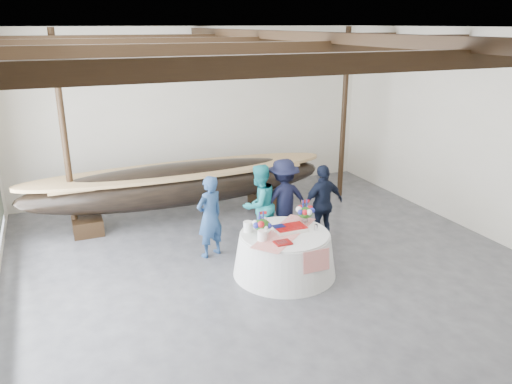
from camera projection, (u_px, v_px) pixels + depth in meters
name	position (u px, v px, depth m)	size (l,w,h in m)	color
floor	(293.00, 285.00, 9.16)	(10.00, 12.00, 0.01)	#3D3D42
wall_back	(196.00, 112.00, 13.67)	(10.00, 0.02, 4.50)	silver
wall_right	(512.00, 142.00, 10.28)	(0.02, 12.00, 4.50)	silver
ceiling	(300.00, 28.00, 7.71)	(10.00, 12.00, 0.01)	white
pavilion_structure	(280.00, 58.00, 8.50)	(9.80, 11.76, 4.50)	black
longboat_display	(181.00, 184.00, 12.03)	(7.43, 1.49, 1.39)	black
banquet_table	(285.00, 253.00, 9.49)	(1.96, 1.96, 0.84)	silver
tabletop_items	(282.00, 223.00, 9.43)	(1.74, 1.59, 0.40)	red
guest_woman_blue	(210.00, 217.00, 10.09)	(0.63, 0.41, 1.72)	navy
guest_woman_teal	(259.00, 205.00, 10.65)	(0.86, 0.67, 1.78)	teal
guest_man_left	(283.00, 200.00, 10.84)	(1.19, 0.68, 1.84)	black
guest_man_right	(323.00, 204.00, 10.75)	(1.02, 0.43, 1.74)	black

